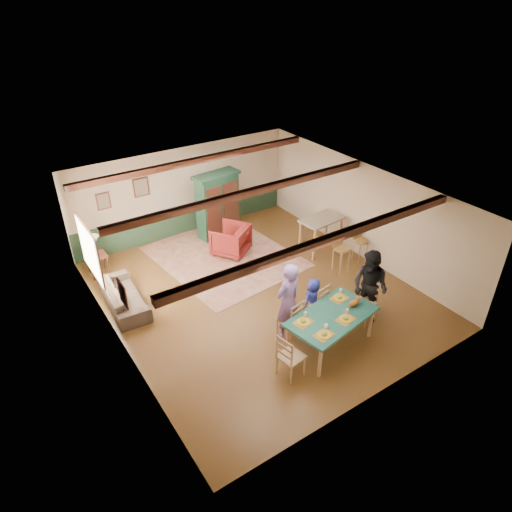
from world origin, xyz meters
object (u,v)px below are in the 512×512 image
dining_chair_end_left (291,355)px  person_child (313,299)px  dining_chair_far_right (316,302)px  person_man (288,302)px  bar_stool_right (361,245)px  sofa (124,296)px  counter_table (321,235)px  armchair (230,240)px  dining_chair_end_right (365,302)px  person_woman (370,287)px  end_table (98,265)px  dining_chair_far_left (290,319)px  cat (354,302)px  dining_table (330,331)px  armoire (218,205)px  bar_stool_left (342,253)px  table_lamp (94,246)px

dining_chair_end_left → person_child: size_ratio=0.95×
dining_chair_far_right → person_man: size_ratio=0.55×
person_child → bar_stool_right: (2.78, 1.27, -0.05)m
sofa → counter_table: bearing=-92.6°
dining_chair_end_left → person_man: bearing=-43.2°
person_child → counter_table: (2.21, 2.31, -0.02)m
armchair → dining_chair_end_right: bearing=69.6°
person_man → person_woman: (1.91, -0.54, -0.04)m
person_man → bar_stool_right: size_ratio=1.87×
person_woman → end_table: (-4.61, 5.30, -0.59)m
dining_chair_far_left → person_woman: person_woman is taller
cat → sofa: size_ratio=0.20×
end_table → dining_table: bearing=-59.3°
cat → armoire: 5.74m
dining_chair_end_right → bar_stool_right: (1.83, 1.98, -0.02)m
dining_table → bar_stool_left: bearing=43.0°
armchair → table_lamp: (-3.52, 0.99, 0.45)m
cat → person_child: bearing=99.5°
person_child → end_table: bearing=-62.3°
bar_stool_right → dining_chair_far_left: bearing=-155.9°
person_woman → bar_stool_left: bearing=144.3°
person_child → cat: size_ratio=2.79×
dining_chair_end_left → table_lamp: 6.12m
dining_chair_end_left → person_woman: size_ratio=0.58×
dining_chair_end_left → person_man: size_ratio=0.55×
dining_chair_far_left → person_woman: 1.98m
cat → sofa: (-3.81, 3.83, -0.62)m
dining_chair_far_right → bar_stool_right: 3.08m
dining_table → table_lamp: size_ratio=3.49×
bar_stool_right → person_woman: bearing=-129.8°
cat → bar_stool_left: 2.65m
counter_table → bar_stool_left: bar_stool_left is taller
person_woman → cat: bearing=-81.9°
person_woman → cat: 0.76m
armchair → person_child: bearing=57.3°
dining_chair_end_left → bar_stool_right: size_ratio=1.03×
dining_table → end_table: size_ratio=3.20×
cat → table_lamp: bearing=115.1°
dining_chair_far_right → armchair: 3.70m
end_table → table_lamp: table_lamp is taller
armoire → counter_table: size_ratio=1.60×
bar_stool_right → person_man: bearing=-157.1°
end_table → bar_stool_right: bar_stool_right is taller
dining_chair_end_right → bar_stool_right: size_ratio=1.03×
person_man → counter_table: person_man is taller
person_man → end_table: person_man is taller
person_man → armchair: person_man is taller
armoire → bar_stool_left: (1.70, -3.66, -0.44)m
person_man → person_woman: 1.98m
dining_table → table_lamp: (-3.28, 5.54, 0.48)m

